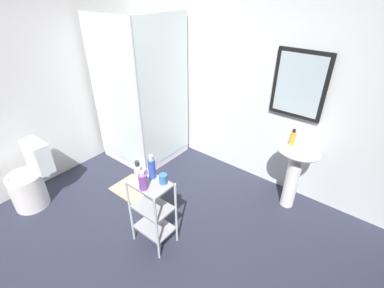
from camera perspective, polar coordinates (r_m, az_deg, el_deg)
The scene contains 14 objects.
ground_plane at distance 2.98m, azimuth -10.42°, elevation -20.71°, with size 4.20×4.20×0.02m, color #272A3A.
wall_back at distance 3.48m, azimuth 11.12°, elevation 12.76°, with size 4.20×0.14×2.50m.
wall_left at distance 3.70m, azimuth -32.33°, elevation 9.63°, with size 0.10×4.20×2.50m, color silver.
shower_stall at distance 4.00m, azimuth -9.86°, elevation 3.00°, with size 0.92×0.92×2.00m.
pedestal_sink at distance 3.20m, azimuth 20.71°, elevation -3.91°, with size 0.46×0.37×0.81m.
sink_faucet at distance 3.17m, azimuth 22.38°, elevation 1.28°, with size 0.03×0.03×0.10m, color silver.
toilet at distance 3.69m, azimuth -30.51°, elevation -6.67°, with size 0.37×0.49×0.76m.
storage_cart at distance 2.71m, azimuth -8.16°, elevation -13.08°, with size 0.38×0.28×0.74m.
hand_soap_bottle at distance 3.05m, azimuth 20.19°, elevation 1.22°, with size 0.06×0.06×0.18m.
shampoo_bottle_blue at distance 2.51m, azimuth -8.35°, elevation -4.99°, with size 0.07×0.07×0.24m.
conditioner_bottle_purple at distance 2.41m, azimuth -10.14°, elevation -7.66°, with size 0.07×0.07×0.18m.
lotion_bottle_white at distance 2.47m, azimuth -11.08°, elevation -6.07°, with size 0.07×0.07×0.23m.
rinse_cup at distance 2.47m, azimuth -6.00°, elevation -7.20°, with size 0.08×0.08×0.09m, color #3870B2.
bath_mat at distance 3.60m, azimuth -11.56°, elevation -9.43°, with size 0.60×0.40×0.02m, color tan.
Camera 1 is at (1.52, -1.10, 2.30)m, focal length 25.67 mm.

